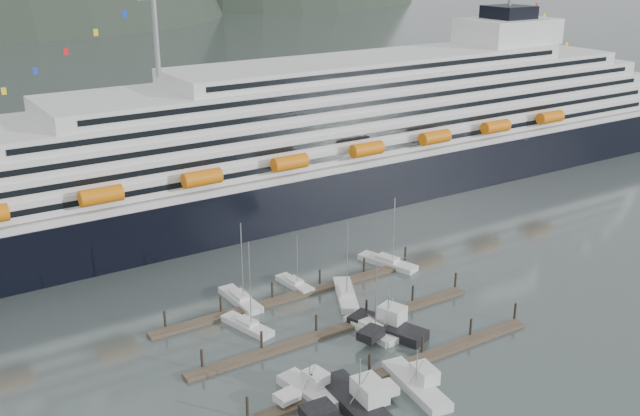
# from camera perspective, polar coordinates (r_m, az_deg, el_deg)

# --- Properties ---
(ground) EXTENTS (1600.00, 1600.00, 0.00)m
(ground) POSITION_cam_1_polar(r_m,az_deg,el_deg) (111.44, 4.38, -9.29)
(ground) COLOR #414C4D
(ground) RESTS_ON ground
(cruise_ship) EXTENTS (210.00, 30.40, 50.30)m
(cruise_ship) POSITION_cam_1_polar(r_m,az_deg,el_deg) (165.14, 1.35, 4.96)
(cruise_ship) COLOR black
(cruise_ship) RESTS_ON ground
(dock_near) EXTENTS (48.18, 2.28, 3.20)m
(dock_near) POSITION_cam_1_polar(r_m,az_deg,el_deg) (101.90, 5.55, -12.12)
(dock_near) COLOR #3F3529
(dock_near) RESTS_ON ground
(dock_mid) EXTENTS (48.18, 2.28, 3.20)m
(dock_mid) POSITION_cam_1_polar(r_m,az_deg,el_deg) (110.92, 1.36, -9.20)
(dock_mid) COLOR #3F3529
(dock_mid) RESTS_ON ground
(dock_far) EXTENTS (48.18, 2.28, 3.20)m
(dock_far) POSITION_cam_1_polar(r_m,az_deg,el_deg) (120.66, -2.12, -6.70)
(dock_far) COLOR #3F3529
(dock_far) RESTS_ON ground
(sailboat_b) EXTENTS (4.65, 9.62, 14.42)m
(sailboat_b) POSITION_cam_1_polar(r_m,az_deg,el_deg) (111.99, -5.57, -8.93)
(sailboat_b) COLOR silver
(sailboat_b) RESTS_ON ground
(sailboat_c) EXTENTS (3.21, 9.89, 12.05)m
(sailboat_c) POSITION_cam_1_polar(r_m,az_deg,el_deg) (110.63, 3.89, -9.26)
(sailboat_c) COLOR silver
(sailboat_c) RESTS_ON ground
(sailboat_d) EXTENTS (7.84, 11.69, 13.83)m
(sailboat_d) POSITION_cam_1_polar(r_m,az_deg,el_deg) (120.60, 1.98, -6.65)
(sailboat_d) COLOR silver
(sailboat_d) RESTS_ON ground
(sailboat_e) EXTENTS (2.93, 10.36, 14.21)m
(sailboat_e) POSITION_cam_1_polar(r_m,az_deg,el_deg) (119.64, -6.08, -6.98)
(sailboat_e) COLOR silver
(sailboat_e) RESTS_ON ground
(sailboat_f) EXTENTS (3.00, 8.22, 9.85)m
(sailboat_f) POSITION_cam_1_polar(r_m,az_deg,el_deg) (124.32, -1.95, -5.83)
(sailboat_f) COLOR silver
(sailboat_f) RESTS_ON ground
(sailboat_g) EXTENTS (6.15, 11.44, 13.25)m
(sailboat_g) POSITION_cam_1_polar(r_m,az_deg,el_deg) (132.67, 5.16, -4.18)
(sailboat_g) COLOR silver
(sailboat_g) RESTS_ON ground
(trawler_a) EXTENTS (10.80, 14.94, 8.11)m
(trawler_a) POSITION_cam_1_polar(r_m,az_deg,el_deg) (93.42, 2.91, -14.78)
(trawler_a) COLOR black
(trawler_a) RESTS_ON ground
(trawler_b) EXTENTS (7.61, 9.97, 6.20)m
(trawler_b) POSITION_cam_1_polar(r_m,az_deg,el_deg) (96.41, -0.83, -13.67)
(trawler_b) COLOR silver
(trawler_b) RESTS_ON ground
(trawler_c) EXTENTS (8.91, 12.53, 6.20)m
(trawler_c) POSITION_cam_1_polar(r_m,az_deg,el_deg) (98.16, 7.25, -13.18)
(trawler_c) COLOR silver
(trawler_c) RESTS_ON ground
(trawler_e) EXTENTS (10.26, 12.43, 7.71)m
(trawler_e) POSITION_cam_1_polar(r_m,az_deg,el_deg) (110.60, 5.13, -8.98)
(trawler_e) COLOR black
(trawler_e) RESTS_ON ground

